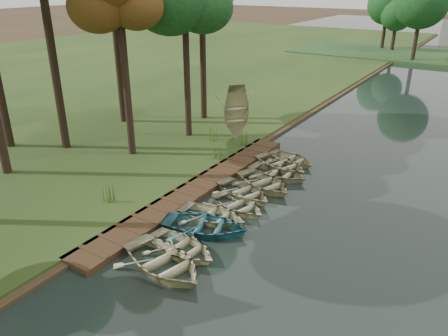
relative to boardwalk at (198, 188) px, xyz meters
The scene contains 18 objects.
ground 1.61m from the boardwalk, ahead, with size 300.00×300.00×0.00m, color #3D2F1D.
boardwalk is the anchor object (origin of this frame).
rowboat_0 6.74m from the boardwalk, 65.40° to the right, with size 2.79×3.91×0.81m, color tan.
rowboat_1 5.63m from the boardwalk, 61.02° to the right, with size 2.32×3.25×0.67m, color tan.
rowboat_2 4.10m from the boardwalk, 49.94° to the right, with size 2.68×3.75×0.78m, color #286871.
rowboat_3 3.17m from the boardwalk, 42.48° to the right, with size 2.34×3.27×0.68m, color tan.
rowboat_4 2.86m from the boardwalk, 12.67° to the right, with size 2.18×3.05×0.63m, color tan.
rowboat_5 2.44m from the boardwalk, 16.51° to the left, with size 2.38×3.33×0.69m, color tan.
rowboat_6 3.46m from the boardwalk, 37.72° to the left, with size 2.50×3.49×0.72m, color tan.
rowboat_7 4.60m from the boardwalk, 53.21° to the left, with size 2.42×3.38×0.70m, color tan.
rowboat_8 5.38m from the boardwalk, 63.78° to the left, with size 2.55×3.57×0.74m, color tan.
rowboat_9 6.45m from the boardwalk, 67.21° to the left, with size 2.19×3.07×0.64m, color tan.
stored_rowboat 7.39m from the boardwalk, 105.94° to the left, with size 2.61×3.66×0.76m, color tan.
tree_4 11.73m from the boardwalk, 129.99° to the left, with size 4.54×4.54×10.40m.
reeds_0 4.54m from the boardwalk, 125.30° to the right, with size 0.60×0.60×1.04m, color #3F661E.
reeds_1 3.81m from the boardwalk, 106.93° to the left, with size 0.60×0.60×0.93m, color #3F661E.
reeds_2 6.87m from the boardwalk, 116.50° to the left, with size 0.60×0.60×0.92m, color #3F661E.
reeds_3 6.60m from the boardwalk, 98.76° to the left, with size 0.60×0.60×0.99m, color #3F661E.
Camera 1 is at (10.40, -16.30, 10.07)m, focal length 35.00 mm.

